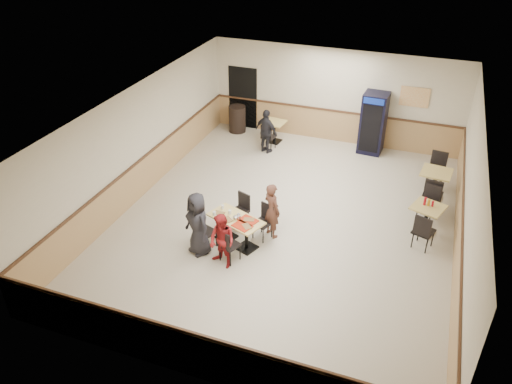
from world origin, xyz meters
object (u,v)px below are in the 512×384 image
at_px(diner_woman_right, 222,241).
at_px(pepsi_cooler, 373,123).
at_px(back_table, 274,129).
at_px(main_table, 236,227).
at_px(side_table_near, 427,215).
at_px(diner_man_opposite, 272,210).
at_px(lone_diner, 266,131).
at_px(trash_bin, 237,119).
at_px(diner_woman_left, 198,224).
at_px(side_table_far, 435,181).

relative_size(diner_woman_right, pepsi_cooler, 0.68).
bearing_deg(back_table, main_table, -80.67).
bearing_deg(main_table, side_table_near, 46.11).
bearing_deg(side_table_near, pepsi_cooler, 116.09).
bearing_deg(diner_woman_right, diner_man_opposite, 89.40).
bearing_deg(lone_diner, diner_man_opposite, 132.26).
bearing_deg(trash_bin, diner_woman_left, -75.39).
bearing_deg(trash_bin, lone_diner, -38.50).
bearing_deg(pepsi_cooler, diner_man_opposite, -102.36).
bearing_deg(diner_woman_right, back_table, 121.80).
relative_size(diner_man_opposite, lone_diner, 1.00).
height_order(main_table, lone_diner, lone_diner).
relative_size(lone_diner, pepsi_cooler, 0.74).
relative_size(pepsi_cooler, trash_bin, 2.13).
xyz_separation_m(side_table_far, back_table, (-5.05, 1.84, -0.07)).
bearing_deg(side_table_far, pepsi_cooler, 131.97).
xyz_separation_m(side_table_near, trash_bin, (-6.41, 3.89, -0.05)).
distance_m(main_table, side_table_near, 4.51).
distance_m(pepsi_cooler, trash_bin, 4.51).
bearing_deg(main_table, pepsi_cooler, 90.63).
height_order(diner_man_opposite, pepsi_cooler, pepsi_cooler).
height_order(main_table, side_table_near, side_table_near).
relative_size(main_table, trash_bin, 1.60).
xyz_separation_m(diner_man_opposite, side_table_far, (3.49, 3.04, -0.16)).
height_order(lone_diner, back_table, lone_diner).
relative_size(side_table_far, pepsi_cooler, 0.44).
bearing_deg(diner_man_opposite, back_table, -37.48).
relative_size(diner_woman_right, diner_man_opposite, 0.93).
height_order(diner_woman_left, side_table_far, diner_woman_left).
distance_m(diner_man_opposite, side_table_near, 3.67).
bearing_deg(side_table_near, diner_woman_left, -152.00).
distance_m(lone_diner, pepsi_cooler, 3.28).
bearing_deg(pepsi_cooler, lone_diner, -155.44).
bearing_deg(diner_woman_right, trash_bin, 132.97).
bearing_deg(diner_woman_right, lone_diner, 122.97).
xyz_separation_m(diner_woman_left, trash_bin, (-1.67, 6.41, -0.31)).
bearing_deg(diner_woman_right, main_table, 115.15).
bearing_deg(trash_bin, diner_man_opposite, -60.19).
xyz_separation_m(diner_woman_right, side_table_far, (4.13, 4.48, -0.11)).
relative_size(diner_woman_left, diner_man_opposite, 1.09).
distance_m(main_table, diner_woman_left, 0.94).
height_order(diner_woman_right, side_table_far, diner_woman_right).
distance_m(lone_diner, trash_bin, 1.85).
bearing_deg(back_table, diner_woman_right, -81.68).
distance_m(main_table, side_table_far, 5.52).
height_order(diner_man_opposite, trash_bin, diner_man_opposite).
bearing_deg(lone_diner, side_table_near, 172.41).
bearing_deg(diner_woman_right, pepsi_cooler, 95.95).
relative_size(lone_diner, back_table, 1.93).
relative_size(diner_woman_left, diner_woman_right, 1.18).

